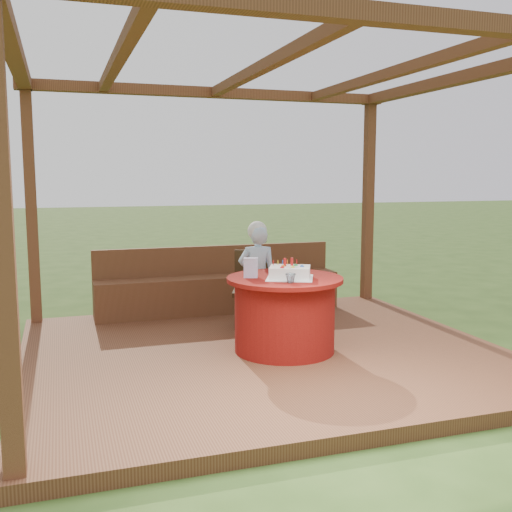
{
  "coord_description": "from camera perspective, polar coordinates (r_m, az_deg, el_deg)",
  "views": [
    {
      "loc": [
        -1.84,
        -5.32,
        1.79
      ],
      "look_at": [
        0.0,
        0.25,
        1.0
      ],
      "focal_mm": 42.0,
      "sensor_mm": 36.0,
      "label": 1
    }
  ],
  "objects": [
    {
      "name": "gift_bag",
      "position": [
        5.62,
        -0.5,
        -1.12
      ],
      "size": [
        0.15,
        0.12,
        0.19
      ],
      "primitive_type": "cube",
      "rotation": [
        0.0,
        0.0,
        -0.34
      ],
      "color": "#EE9AC9",
      "rests_on": "table"
    },
    {
      "name": "elderly_woman",
      "position": [
        6.52,
        0.12,
        -1.74
      ],
      "size": [
        0.46,
        0.35,
        1.18
      ],
      "color": "#9BC6E6",
      "rests_on": "deck"
    },
    {
      "name": "bench",
      "position": [
        7.41,
        -3.56,
        -3.27
      ],
      "size": [
        3.0,
        0.42,
        0.8
      ],
      "color": "brown",
      "rests_on": "deck"
    },
    {
      "name": "birthday_cake",
      "position": [
        5.59,
        3.25,
        -1.56
      ],
      "size": [
        0.56,
        0.56,
        0.19
      ],
      "color": "white",
      "rests_on": "table"
    },
    {
      "name": "pergola",
      "position": [
        5.66,
        0.82,
        13.93
      ],
      "size": [
        4.5,
        4.0,
        2.72
      ],
      "color": "brown",
      "rests_on": "deck"
    },
    {
      "name": "deck",
      "position": [
        5.89,
        0.77,
        -9.42
      ],
      "size": [
        4.5,
        4.0,
        0.12
      ],
      "primitive_type": "cube",
      "color": "brown",
      "rests_on": "ground"
    },
    {
      "name": "table",
      "position": [
        5.73,
        2.74,
        -5.49
      ],
      "size": [
        1.1,
        1.1,
        0.72
      ],
      "color": "maroon",
      "rests_on": "deck"
    },
    {
      "name": "ground",
      "position": [
        5.91,
        0.77,
        -9.97
      ],
      "size": [
        60.0,
        60.0,
        0.0
      ],
      "primitive_type": "plane",
      "color": "#2D4918",
      "rests_on": "ground"
    },
    {
      "name": "drinking_glass",
      "position": [
        5.35,
        3.3,
        -2.13
      ],
      "size": [
        0.1,
        0.1,
        0.09
      ],
      "primitive_type": "imported",
      "rotation": [
        0.0,
        0.0,
        0.13
      ],
      "color": "white",
      "rests_on": "table"
    },
    {
      "name": "chair",
      "position": [
        6.68,
        -0.44,
        -2.81
      ],
      "size": [
        0.5,
        0.5,
        0.84
      ],
      "color": "#352411",
      "rests_on": "deck"
    }
  ]
}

